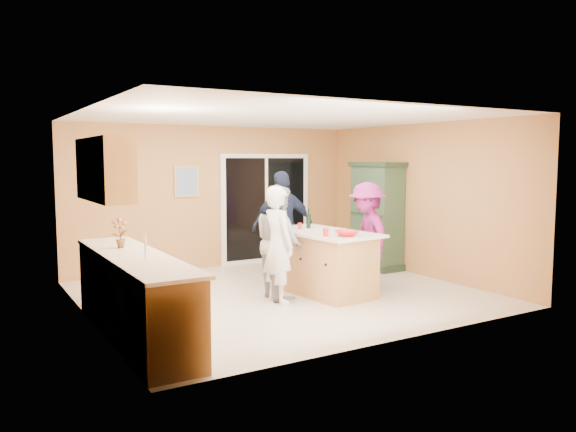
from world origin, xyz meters
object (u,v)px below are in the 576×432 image
kitchen_island (323,264)px  green_hutch (377,217)px  woman_grey (279,241)px  woman_magenta (367,235)px  woman_navy (283,226)px  woman_white (278,245)px

kitchen_island → green_hutch: green_hutch is taller
green_hutch → kitchen_island: bearing=-150.5°
kitchen_island → woman_grey: 0.80m
kitchen_island → woman_magenta: woman_magenta is taller
kitchen_island → green_hutch: bearing=23.6°
green_hutch → woman_grey: bearing=-159.4°
kitchen_island → woman_navy: 1.15m
kitchen_island → woman_grey: size_ratio=1.14×
woman_grey → woman_magenta: (1.46, -0.19, 0.01)m
kitchen_island → woman_white: woman_white is taller
woman_white → green_hutch: bearing=-70.3°
woman_magenta → woman_white: bearing=-73.0°
woman_grey → woman_navy: (0.62, 0.94, 0.09)m
woman_grey → woman_magenta: size_ratio=0.99×
woman_white → woman_magenta: size_ratio=0.99×
woman_navy → woman_magenta: woman_navy is taller
green_hutch → woman_white: (-2.78, -1.24, -0.13)m
woman_navy → green_hutch: bearing=-170.3°
green_hutch → woman_magenta: green_hutch is taller
green_hutch → woman_white: 3.05m
woman_navy → woman_grey: bearing=65.2°
green_hutch → woman_white: bearing=-156.1°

